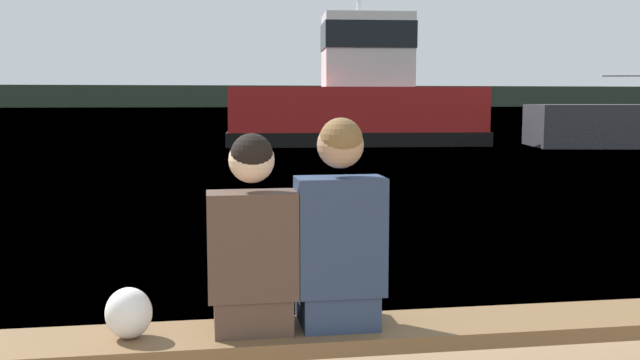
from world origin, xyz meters
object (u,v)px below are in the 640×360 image
object	(u,v)px
bench_main	(228,349)
tugboat_red	(357,104)
person_right	(339,235)
shopping_bag	(129,313)
person_left	(252,246)

from	to	relation	value
bench_main	tugboat_red	distance (m)	20.73
person_right	tugboat_red	size ratio (longest dim) A/B	0.11
bench_main	person_right	xyz separation A→B (m)	(0.52, -0.00, 0.52)
shopping_bag	tugboat_red	world-z (taller)	tugboat_red
person_left	tugboat_red	bearing A→B (deg)	76.53
bench_main	person_left	bearing A→B (deg)	-0.34
person_right	tugboat_red	xyz separation A→B (m)	(4.41, 20.11, 0.48)
bench_main	person_right	bearing A→B (deg)	-0.27
person_left	tugboat_red	world-z (taller)	tugboat_red
bench_main	person_right	world-z (taller)	person_right
shopping_bag	person_left	bearing A→B (deg)	1.09
bench_main	person_right	size ratio (longest dim) A/B	6.30
person_left	tugboat_red	xyz separation A→B (m)	(4.82, 20.11, 0.52)
person_right	tugboat_red	world-z (taller)	tugboat_red
tugboat_red	person_right	bearing A→B (deg)	172.43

